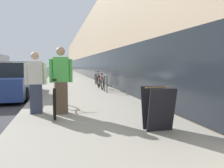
{
  "coord_description": "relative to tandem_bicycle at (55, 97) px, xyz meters",
  "views": [
    {
      "loc": [
        4.96,
        -5.42,
        1.49
      ],
      "look_at": [
        9.21,
        12.07,
        -0.14
      ],
      "focal_mm": 35.0,
      "sensor_mm": 36.0,
      "label": 1
    }
  ],
  "objects": [
    {
      "name": "sidewalk_slab",
      "position": [
        1.05,
        19.97,
        -0.48
      ],
      "size": [
        4.11,
        70.0,
        0.14
      ],
      "color": "gray",
      "rests_on": "ground"
    },
    {
      "name": "storefront_facade",
      "position": [
        8.14,
        27.97,
        2.69
      ],
      "size": [
        10.01,
        70.0,
        6.51
      ],
      "color": "tan",
      "rests_on": "ground"
    },
    {
      "name": "tandem_bicycle",
      "position": [
        0.0,
        0.0,
        0.0
      ],
      "size": [
        0.52,
        2.86,
        0.98
      ],
      "color": "black",
      "rests_on": "sidewalk_slab"
    },
    {
      "name": "person_rider",
      "position": [
        0.17,
        -0.37,
        0.5
      ],
      "size": [
        0.62,
        0.24,
        1.82
      ],
      "color": "brown",
      "rests_on": "sidewalk_slab"
    },
    {
      "name": "person_bystander",
      "position": [
        -0.5,
        -0.19,
        0.43
      ],
      "size": [
        0.57,
        0.22,
        1.69
      ],
      "color": "#33384C",
      "rests_on": "sidewalk_slab"
    },
    {
      "name": "bike_rack_hoop",
      "position": [
        2.32,
        3.89,
        0.1
      ],
      "size": [
        0.05,
        0.6,
        0.84
      ],
      "color": "#4C4C51",
      "rests_on": "sidewalk_slab"
    },
    {
      "name": "cruiser_bike_nearest",
      "position": [
        2.33,
        5.34,
        -0.04
      ],
      "size": [
        0.52,
        1.75,
        0.88
      ],
      "color": "black",
      "rests_on": "sidewalk_slab"
    },
    {
      "name": "cruiser_bike_middle",
      "position": [
        2.55,
        7.64,
        -0.03
      ],
      "size": [
        0.52,
        1.84,
        0.92
      ],
      "color": "black",
      "rests_on": "sidewalk_slab"
    },
    {
      "name": "sandwich_board_sign",
      "position": [
        2.08,
        -2.37,
        0.04
      ],
      "size": [
        0.56,
        0.56,
        0.9
      ],
      "color": "black",
      "rests_on": "sidewalk_slab"
    },
    {
      "name": "parked_sedan_curbside",
      "position": [
        -2.07,
        4.09,
        0.16
      ],
      "size": [
        2.01,
        4.78,
        1.62
      ],
      "color": "navy",
      "rests_on": "ground"
    },
    {
      "name": "vintage_roadster_curbside",
      "position": [
        -2.03,
        10.71,
        -0.11
      ],
      "size": [
        1.79,
        4.24,
        1.02
      ],
      "color": "white",
      "rests_on": "ground"
    }
  ]
}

